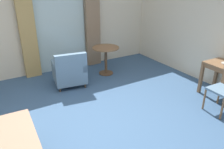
# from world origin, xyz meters

# --- Properties ---
(ground) EXTENTS (6.92, 6.48, 0.10)m
(ground) POSITION_xyz_m (0.00, 0.00, -0.05)
(ground) COLOR #38567A
(wall_back) EXTENTS (6.52, 0.12, 2.54)m
(wall_back) POSITION_xyz_m (0.00, 2.98, 1.27)
(wall_back) COLOR beige
(wall_back) RESTS_ON ground
(balcony_glass_door) EXTENTS (1.29, 0.02, 2.24)m
(balcony_glass_door) POSITION_xyz_m (0.51, 2.90, 1.12)
(balcony_glass_door) COLOR silver
(balcony_glass_door) RESTS_ON ground
(curtain_panel_left) EXTENTS (0.38, 0.10, 2.26)m
(curtain_panel_left) POSITION_xyz_m (-0.36, 2.80, 1.13)
(curtain_panel_left) COLOR tan
(curtain_panel_left) RESTS_ON ground
(curtain_panel_right) EXTENTS (0.41, 0.10, 2.26)m
(curtain_panel_right) POSITION_xyz_m (1.37, 2.80, 1.13)
(curtain_panel_right) COLOR #897056
(curtain_panel_right) RESTS_ON ground
(armchair_by_window) EXTENTS (0.80, 0.84, 0.84)m
(armchair_by_window) POSITION_xyz_m (0.25, 1.81, 0.34)
(armchair_by_window) COLOR slate
(armchair_by_window) RESTS_ON ground
(round_cafe_table) EXTENTS (0.68, 0.68, 0.72)m
(round_cafe_table) POSITION_xyz_m (1.32, 1.99, 0.54)
(round_cafe_table) COLOR brown
(round_cafe_table) RESTS_ON ground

